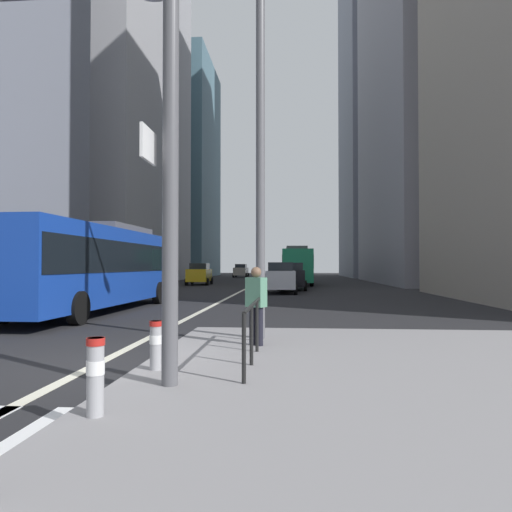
{
  "coord_description": "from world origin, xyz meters",
  "views": [
    {
      "loc": [
        3.46,
        -7.96,
        1.76
      ],
      "look_at": [
        0.19,
        33.83,
        2.6
      ],
      "focal_mm": 32.63,
      "sensor_mm": 36.0,
      "label": 1
    }
  ],
  "objects": [
    {
      "name": "bollard_right",
      "position": [
        1.36,
        -0.92,
        0.57
      ],
      "size": [
        0.2,
        0.2,
        0.75
      ],
      "color": "#99999E",
      "rests_on": "median_island"
    },
    {
      "name": "pedestrian_waiting",
      "position": [
        2.73,
        1.38,
        1.02
      ],
      "size": [
        0.45,
        0.4,
        1.58
      ],
      "color": "black",
      "rests_on": "median_island"
    },
    {
      "name": "car_oncoming_far",
      "position": [
        -4.9,
        33.45,
        0.99
      ],
      "size": [
        2.19,
        4.35,
        1.94
      ],
      "color": "gold",
      "rests_on": "ground"
    },
    {
      "name": "car_receding_far",
      "position": [
        2.71,
        21.34,
        0.99
      ],
      "size": [
        2.13,
        4.16,
        1.94
      ],
      "color": "silver",
      "rests_on": "ground"
    },
    {
      "name": "city_bus_blue_oncoming",
      "position": [
        -3.94,
        9.14,
        1.84
      ],
      "size": [
        2.91,
        11.93,
        3.4
      ],
      "color": "#14389E",
      "rests_on": "ground"
    },
    {
      "name": "bollard_left",
      "position": [
        1.36,
        -3.12,
        0.62
      ],
      "size": [
        0.2,
        0.2,
        0.83
      ],
      "color": "#99999E",
      "rests_on": "median_island"
    },
    {
      "name": "city_bus_red_distant",
      "position": [
        3.8,
        58.39,
        1.84
      ],
      "size": [
        2.92,
        11.1,
        3.4
      ],
      "color": "#198456",
      "rests_on": "ground"
    },
    {
      "name": "office_tower_right_far",
      "position": [
        17.0,
        65.3,
        27.44
      ],
      "size": [
        10.65,
        19.71,
        54.89
      ],
      "primitive_type": "cube",
      "color": "slate",
      "rests_on": "ground"
    },
    {
      "name": "pedestrian_railing",
      "position": [
        2.8,
        0.12,
        0.85
      ],
      "size": [
        0.06,
        3.58,
        0.98
      ],
      "color": "black",
      "rests_on": "median_island"
    },
    {
      "name": "lane_centre_line",
      "position": [
        0.0,
        30.0,
        0.01
      ],
      "size": [
        0.2,
        80.0,
        0.01
      ],
      "primitive_type": "cube",
      "color": "beige",
      "rests_on": "ground"
    },
    {
      "name": "office_tower_left_far",
      "position": [
        -16.0,
        66.39,
        17.4
      ],
      "size": [
        13.04,
        17.48,
        34.79
      ],
      "primitive_type": "cube",
      "color": "slate",
      "rests_on": "ground"
    },
    {
      "name": "office_tower_right_mid",
      "position": [
        17.0,
        39.8,
        24.32
      ],
      "size": [
        10.3,
        24.41,
        48.65
      ],
      "primitive_type": "cube",
      "color": "gray",
      "rests_on": "ground"
    },
    {
      "name": "office_tower_left_mid",
      "position": [
        -16.0,
        40.38,
        23.18
      ],
      "size": [
        12.16,
        24.04,
        46.37
      ],
      "primitive_type": "cube",
      "color": "#9E9EA3",
      "rests_on": "ground"
    },
    {
      "name": "traffic_signal_gantry",
      "position": [
        -0.43,
        -1.81,
        4.14
      ],
      "size": [
        6.66,
        0.65,
        6.0
      ],
      "color": "#515156",
      "rests_on": "median_island"
    },
    {
      "name": "ground_plane",
      "position": [
        0.0,
        20.0,
        0.0
      ],
      "size": [
        160.0,
        160.0,
        0.0
      ],
      "primitive_type": "plane",
      "color": "black"
    },
    {
      "name": "street_lamp_post",
      "position": [
        2.76,
        2.3,
        5.28
      ],
      "size": [
        5.5,
        0.32,
        8.0
      ],
      "color": "#56565B",
      "rests_on": "median_island"
    },
    {
      "name": "car_oncoming_mid",
      "position": [
        -4.07,
        59.93,
        0.99
      ],
      "size": [
        2.1,
        4.07,
        1.94
      ],
      "color": "#B2A899",
      "rests_on": "ground"
    },
    {
      "name": "city_bus_red_receding",
      "position": [
        3.79,
        34.47,
        1.84
      ],
      "size": [
        2.87,
        10.67,
        3.4
      ],
      "color": "#198456",
      "rests_on": "ground"
    },
    {
      "name": "median_island",
      "position": [
        5.5,
        -1.0,
        0.07
      ],
      "size": [
        9.0,
        10.0,
        0.15
      ],
      "primitive_type": "cube",
      "color": "gray",
      "rests_on": "ground"
    },
    {
      "name": "car_receding_near",
      "position": [
        3.46,
        25.28,
        0.99
      ],
      "size": [
        2.12,
        4.17,
        1.94
      ],
      "color": "black",
      "rests_on": "ground"
    }
  ]
}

